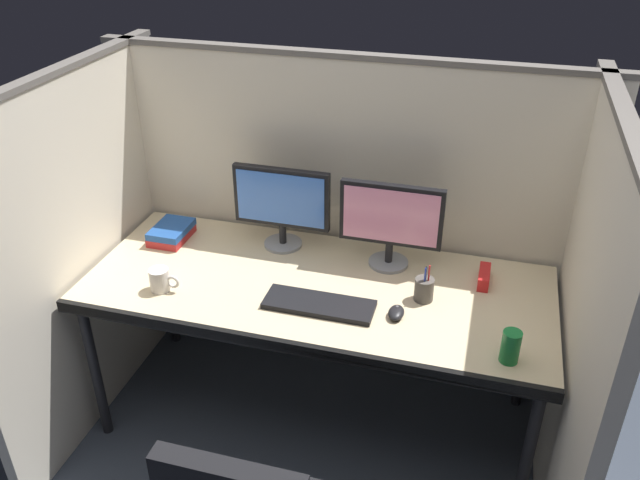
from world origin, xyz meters
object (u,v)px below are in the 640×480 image
Objects in this scene: book_stack at (171,232)px; soda_can at (511,347)px; computer_mouse at (396,313)px; keyboard_main at (319,304)px; desk at (316,296)px; red_stapler at (484,277)px; monitor_left at (282,202)px; monitor_right at (391,220)px; pen_cup at (424,289)px; coffee_mug at (160,280)px.

soda_can reaches higher than book_stack.
keyboard_main is at bearing -176.21° from computer_mouse.
desk is 4.42× the size of keyboard_main.
soda_can is 0.49m from red_stapler.
monitor_left and monitor_right have the same top height.
soda_can is (1.51, -0.45, 0.03)m from book_stack.
pen_cup is (0.38, 0.16, 0.04)m from keyboard_main.
monitor_left is 0.54m from keyboard_main.
book_stack is at bearing 171.81° from pen_cup.
book_stack is 1.40m from red_stapler.
book_stack is (-1.09, 0.31, 0.02)m from computer_mouse.
desk is 15.57× the size of soda_can.
computer_mouse is 0.79× the size of soda_can.
red_stapler is 0.29m from pen_cup.
coffee_mug is at bearing -162.06° from red_stapler.
pen_cup reaches higher than coffee_mug.
book_stack is at bearing 111.11° from coffee_mug.
monitor_right is 2.64× the size of pen_cup.
monitor_left is 3.41× the size of coffee_mug.
monitor_left is 2.64× the size of pen_cup.
soda_can is at bearing -44.65° from monitor_right.
soda_can is at bearing -19.06° from desk.
soda_can is (0.72, -0.13, 0.05)m from keyboard_main.
book_stack is 1.19m from pen_cup.
monitor_right is at bearing 174.90° from red_stapler.
keyboard_main is at bearing -69.17° from desk.
book_stack is at bearing 165.63° from desk.
pen_cup is at bearing -8.19° from book_stack.
soda_can is 0.44m from pen_cup.
soda_can is (0.51, -0.51, -0.15)m from monitor_right.
keyboard_main is at bearing -150.25° from red_stapler.
book_stack is (-0.51, -0.08, -0.18)m from monitor_left.
monitor_left reaches higher than pen_cup.
monitor_right is at bearing 43.74° from desk.
coffee_mug is at bearing -127.29° from monitor_left.
soda_can is at bearing -76.64° from red_stapler.
soda_can reaches higher than keyboard_main.
keyboard_main is 0.65m from coffee_mug.
desk is 19.79× the size of computer_mouse.
book_stack is 1.40× the size of red_stapler.
coffee_mug is at bearing -68.89° from book_stack.
soda_can is at bearing -16.79° from book_stack.
monitor_left reaches higher than coffee_mug.
monitor_right is 2.87× the size of red_stapler.
red_stapler is (1.25, 0.40, -0.02)m from coffee_mug.
pen_cup reaches higher than desk.
red_stapler is (0.89, -0.07, -0.19)m from monitor_left.
soda_can is 0.97× the size of coffee_mug.
desk is 0.69m from red_stapler.
monitor_right is (0.49, -0.03, 0.00)m from monitor_left.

